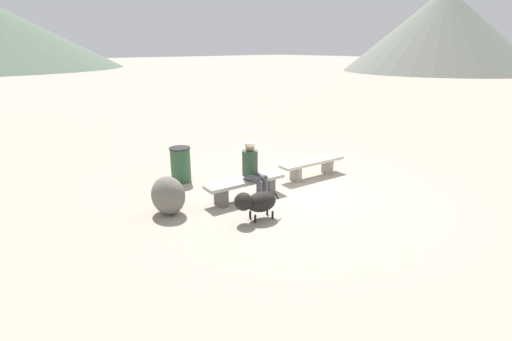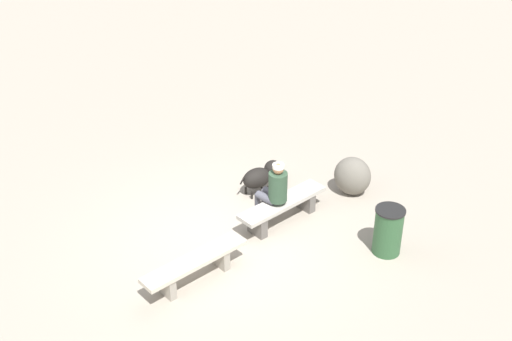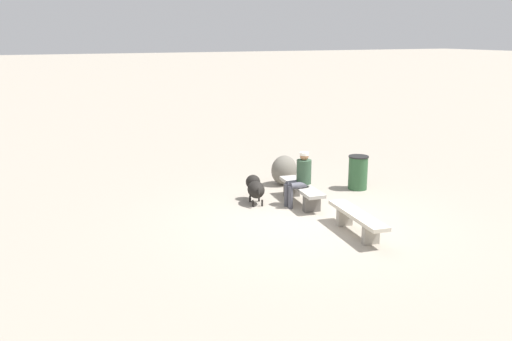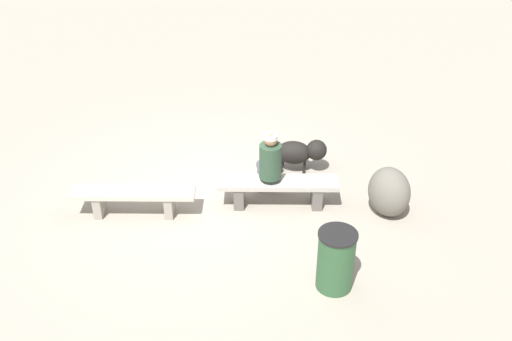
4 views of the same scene
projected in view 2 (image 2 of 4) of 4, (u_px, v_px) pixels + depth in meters
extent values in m
cube|color=#9E9384|center=(227.00, 241.00, 11.59)|extent=(210.00, 210.00, 0.06)
cube|color=gray|center=(168.00, 286.00, 10.22)|extent=(0.17, 0.34, 0.36)
cube|color=gray|center=(221.00, 258.00, 10.84)|extent=(0.17, 0.34, 0.36)
cube|color=beige|center=(194.00, 261.00, 10.42)|extent=(1.91, 0.61, 0.08)
cube|color=#605B56|center=(258.00, 225.00, 11.62)|extent=(0.20, 0.39, 0.37)
cube|color=#605B56|center=(306.00, 201.00, 12.32)|extent=(0.20, 0.39, 0.37)
cube|color=#B2ADA3|center=(283.00, 202.00, 11.85)|extent=(1.90, 0.64, 0.08)
cylinder|color=#2D4733|center=(278.00, 187.00, 11.58)|extent=(0.34, 0.34, 0.55)
sphere|color=#A3704C|center=(278.00, 169.00, 11.40)|extent=(0.20, 0.20, 0.20)
cylinder|color=silver|center=(278.00, 166.00, 11.37)|extent=(0.21, 0.21, 0.07)
cylinder|color=#4C4C56|center=(272.00, 194.00, 11.90)|extent=(0.15, 0.39, 0.15)
cylinder|color=#4C4C56|center=(264.00, 202.00, 12.14)|extent=(0.11, 0.11, 0.52)
cylinder|color=#4C4C56|center=(266.00, 198.00, 11.77)|extent=(0.15, 0.39, 0.15)
cylinder|color=#4C4C56|center=(258.00, 206.00, 12.02)|extent=(0.11, 0.11, 0.52)
ellipsoid|color=black|center=(257.00, 178.00, 12.70)|extent=(0.67, 0.53, 0.39)
sphere|color=black|center=(273.00, 169.00, 12.85)|extent=(0.35, 0.35, 0.35)
cylinder|color=black|center=(262.00, 185.00, 13.01)|extent=(0.04, 0.04, 0.15)
cylinder|color=black|center=(268.00, 189.00, 12.86)|extent=(0.04, 0.04, 0.15)
cylinder|color=black|center=(246.00, 190.00, 12.83)|extent=(0.04, 0.04, 0.15)
cylinder|color=black|center=(252.00, 195.00, 12.67)|extent=(0.04, 0.04, 0.15)
cylinder|color=black|center=(242.00, 181.00, 12.51)|extent=(0.12, 0.06, 0.15)
cylinder|color=#2D5633|center=(388.00, 232.00, 11.07)|extent=(0.48, 0.48, 0.83)
cylinder|color=black|center=(391.00, 210.00, 10.85)|extent=(0.51, 0.51, 0.03)
ellipsoid|color=#6B665B|center=(352.00, 176.00, 12.70)|extent=(0.76, 0.85, 0.78)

